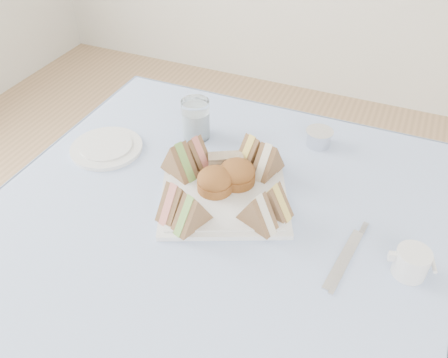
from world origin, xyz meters
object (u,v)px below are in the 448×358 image
at_px(table, 214,314).
at_px(serving_plate, 224,193).
at_px(water_glass, 196,119).
at_px(creamer_jug, 411,263).

relative_size(table, serving_plate, 3.08).
distance_m(water_glass, creamer_jug, 0.65).
bearing_deg(table, water_glass, 121.93).
height_order(serving_plate, creamer_jug, creamer_jug).
bearing_deg(water_glass, creamer_jug, -24.02).
relative_size(serving_plate, water_glass, 2.65).
distance_m(serving_plate, creamer_jug, 0.43).
xyz_separation_m(water_glass, creamer_jug, (0.59, -0.26, -0.03)).
bearing_deg(table, serving_plate, 92.63).
bearing_deg(serving_plate, creamer_jug, -33.05).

